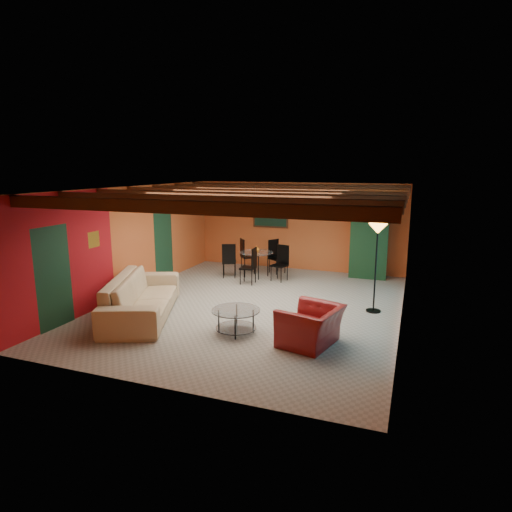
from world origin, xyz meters
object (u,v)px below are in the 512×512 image
at_px(potted_plant, 371,208).
at_px(vase, 256,239).
at_px(sofa, 142,296).
at_px(dining_table, 256,260).
at_px(armoire, 369,247).
at_px(armchair, 311,326).
at_px(coffee_table, 236,321).
at_px(floor_lamp, 376,268).

bearing_deg(potted_plant, vase, -160.30).
bearing_deg(vase, sofa, -105.74).
height_order(dining_table, armoire, armoire).
relative_size(armchair, vase, 5.71).
xyz_separation_m(dining_table, armoire, (3.07, 1.10, 0.37)).
bearing_deg(potted_plant, coffee_table, -109.90).
bearing_deg(floor_lamp, coffee_table, -136.92).
bearing_deg(floor_lamp, dining_table, 150.26).
height_order(armoire, potted_plant, potted_plant).
xyz_separation_m(dining_table, potted_plant, (3.07, 1.10, 1.52)).
bearing_deg(potted_plant, armoire, 0.00).
bearing_deg(sofa, coffee_table, -117.82).
bearing_deg(vase, coffee_table, -74.95).
bearing_deg(sofa, armchair, -116.44).
distance_m(sofa, potted_plant, 6.82).
relative_size(dining_table, vase, 10.24).
bearing_deg(armoire, sofa, -129.54).
bearing_deg(armchair, dining_table, -135.10).
bearing_deg(coffee_table, potted_plant, 70.10).
height_order(sofa, armchair, sofa).
xyz_separation_m(armoire, vase, (-3.07, -1.10, 0.23)).
height_order(armoire, floor_lamp, floor_lamp).
height_order(dining_table, vase, vase).
xyz_separation_m(floor_lamp, potted_plant, (-0.45, 3.11, 1.04)).
xyz_separation_m(sofa, armoire, (4.21, 5.13, 0.45)).
height_order(floor_lamp, vase, floor_lamp).
height_order(coffee_table, vase, vase).
relative_size(coffee_table, floor_lamp, 0.47).
xyz_separation_m(armoire, potted_plant, (0.00, 0.00, 1.15)).
xyz_separation_m(armchair, coffee_table, (-1.48, 0.05, -0.12)).
relative_size(armchair, coffee_table, 1.16).
bearing_deg(dining_table, sofa, -105.74).
height_order(armchair, coffee_table, armchair).
bearing_deg(coffee_table, dining_table, 105.05).
bearing_deg(dining_table, coffee_table, -74.95).
bearing_deg(vase, armchair, -58.55).
distance_m(dining_table, vase, 0.61).
relative_size(sofa, armchair, 2.75).
bearing_deg(coffee_table, sofa, 174.60).
height_order(armchair, potted_plant, potted_plant).
xyz_separation_m(dining_table, vase, (-0.00, 0.00, 0.61)).
height_order(coffee_table, dining_table, dining_table).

